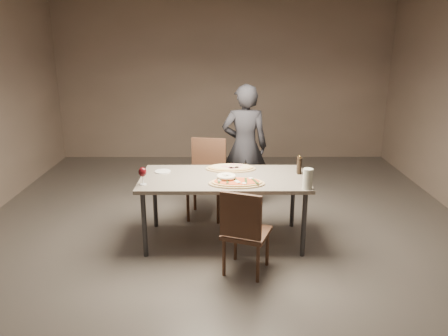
{
  "coord_description": "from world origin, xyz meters",
  "views": [
    {
      "loc": [
        -0.02,
        -4.48,
        2.22
      ],
      "look_at": [
        0.0,
        0.0,
        0.85
      ],
      "focal_mm": 35.0,
      "sensor_mm": 36.0,
      "label": 1
    }
  ],
  "objects_px": {
    "dining_table": "(224,182)",
    "diner": "(245,147)",
    "chair_near": "(244,228)",
    "ham_pizza": "(231,168)",
    "bread_basket": "(226,178)",
    "pepper_mill_left": "(299,164)",
    "carafe": "(308,179)",
    "chair_far": "(207,173)",
    "zucchini_pizza": "(237,183)"
  },
  "relations": [
    {
      "from": "bread_basket",
      "to": "chair_far",
      "type": "bearing_deg",
      "value": 104.24
    },
    {
      "from": "pepper_mill_left",
      "to": "diner",
      "type": "xyz_separation_m",
      "value": [
        -0.55,
        0.92,
        -0.03
      ]
    },
    {
      "from": "chair_far",
      "to": "diner",
      "type": "xyz_separation_m",
      "value": [
        0.48,
        0.29,
        0.27
      ]
    },
    {
      "from": "pepper_mill_left",
      "to": "chair_far",
      "type": "bearing_deg",
      "value": 149.06
    },
    {
      "from": "pepper_mill_left",
      "to": "ham_pizza",
      "type": "bearing_deg",
      "value": 169.5
    },
    {
      "from": "pepper_mill_left",
      "to": "carafe",
      "type": "relative_size",
      "value": 1.0
    },
    {
      "from": "ham_pizza",
      "to": "carafe",
      "type": "relative_size",
      "value": 2.76
    },
    {
      "from": "chair_near",
      "to": "pepper_mill_left",
      "type": "bearing_deg",
      "value": 74.36
    },
    {
      "from": "bread_basket",
      "to": "diner",
      "type": "distance_m",
      "value": 1.24
    },
    {
      "from": "ham_pizza",
      "to": "chair_near",
      "type": "bearing_deg",
      "value": -67.17
    },
    {
      "from": "chair_near",
      "to": "chair_far",
      "type": "xyz_separation_m",
      "value": [
        -0.39,
        1.5,
        0.06
      ]
    },
    {
      "from": "dining_table",
      "to": "carafe",
      "type": "height_order",
      "value": "carafe"
    },
    {
      "from": "chair_far",
      "to": "zucchini_pizza",
      "type": "bearing_deg",
      "value": 118.18
    },
    {
      "from": "chair_far",
      "to": "diner",
      "type": "distance_m",
      "value": 0.63
    },
    {
      "from": "bread_basket",
      "to": "diner",
      "type": "xyz_separation_m",
      "value": [
        0.25,
        1.21,
        0.02
      ]
    },
    {
      "from": "dining_table",
      "to": "ham_pizza",
      "type": "height_order",
      "value": "ham_pizza"
    },
    {
      "from": "bread_basket",
      "to": "carafe",
      "type": "height_order",
      "value": "carafe"
    },
    {
      "from": "carafe",
      "to": "ham_pizza",
      "type": "bearing_deg",
      "value": 138.73
    },
    {
      "from": "dining_table",
      "to": "zucchini_pizza",
      "type": "relative_size",
      "value": 3.1
    },
    {
      "from": "ham_pizza",
      "to": "chair_near",
      "type": "distance_m",
      "value": 1.06
    },
    {
      "from": "bread_basket",
      "to": "chair_far",
      "type": "xyz_separation_m",
      "value": [
        -0.23,
        0.92,
        -0.25
      ]
    },
    {
      "from": "pepper_mill_left",
      "to": "chair_near",
      "type": "height_order",
      "value": "pepper_mill_left"
    },
    {
      "from": "diner",
      "to": "chair_near",
      "type": "bearing_deg",
      "value": 87.11
    },
    {
      "from": "pepper_mill_left",
      "to": "carafe",
      "type": "distance_m",
      "value": 0.52
    },
    {
      "from": "bread_basket",
      "to": "chair_far",
      "type": "relative_size",
      "value": 0.21
    },
    {
      "from": "dining_table",
      "to": "diner",
      "type": "bearing_deg",
      "value": 75.41
    },
    {
      "from": "carafe",
      "to": "chair_near",
      "type": "relative_size",
      "value": 0.24
    },
    {
      "from": "chair_near",
      "to": "zucchini_pizza",
      "type": "bearing_deg",
      "value": 116.75
    },
    {
      "from": "dining_table",
      "to": "carafe",
      "type": "bearing_deg",
      "value": -24.6
    },
    {
      "from": "dining_table",
      "to": "chair_far",
      "type": "xyz_separation_m",
      "value": [
        -0.21,
        0.76,
        -0.15
      ]
    },
    {
      "from": "dining_table",
      "to": "carafe",
      "type": "xyz_separation_m",
      "value": [
        0.83,
        -0.38,
        0.16
      ]
    },
    {
      "from": "carafe",
      "to": "pepper_mill_left",
      "type": "bearing_deg",
      "value": 90.0
    },
    {
      "from": "zucchini_pizza",
      "to": "carafe",
      "type": "relative_size",
      "value": 2.81
    },
    {
      "from": "chair_near",
      "to": "chair_far",
      "type": "height_order",
      "value": "chair_far"
    },
    {
      "from": "ham_pizza",
      "to": "bread_basket",
      "type": "xyz_separation_m",
      "value": [
        -0.05,
        -0.44,
        0.03
      ]
    },
    {
      "from": "carafe",
      "to": "chair_near",
      "type": "xyz_separation_m",
      "value": [
        -0.65,
        -0.36,
        -0.37
      ]
    },
    {
      "from": "pepper_mill_left",
      "to": "chair_far",
      "type": "relative_size",
      "value": 0.21
    },
    {
      "from": "pepper_mill_left",
      "to": "diner",
      "type": "height_order",
      "value": "diner"
    },
    {
      "from": "bread_basket",
      "to": "diner",
      "type": "relative_size",
      "value": 0.12
    },
    {
      "from": "zucchini_pizza",
      "to": "ham_pizza",
      "type": "xyz_separation_m",
      "value": [
        -0.05,
        0.52,
        -0.0
      ]
    },
    {
      "from": "ham_pizza",
      "to": "chair_far",
      "type": "height_order",
      "value": "chair_far"
    },
    {
      "from": "pepper_mill_left",
      "to": "carafe",
      "type": "bearing_deg",
      "value": -90.0
    },
    {
      "from": "ham_pizza",
      "to": "bread_basket",
      "type": "height_order",
      "value": "bread_basket"
    },
    {
      "from": "dining_table",
      "to": "diner",
      "type": "xyz_separation_m",
      "value": [
        0.28,
        1.06,
        0.13
      ]
    },
    {
      "from": "dining_table",
      "to": "chair_near",
      "type": "relative_size",
      "value": 2.08
    },
    {
      "from": "bread_basket",
      "to": "carafe",
      "type": "relative_size",
      "value": 0.99
    },
    {
      "from": "chair_far",
      "to": "pepper_mill_left",
      "type": "bearing_deg",
      "value": 158.51
    },
    {
      "from": "dining_table",
      "to": "pepper_mill_left",
      "type": "xyz_separation_m",
      "value": [
        0.83,
        0.14,
        0.15
      ]
    },
    {
      "from": "dining_table",
      "to": "bread_basket",
      "type": "relative_size",
      "value": 8.84
    },
    {
      "from": "ham_pizza",
      "to": "diner",
      "type": "xyz_separation_m",
      "value": [
        0.2,
        0.78,
        0.05
      ]
    }
  ]
}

